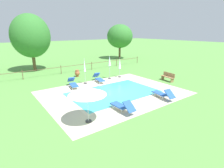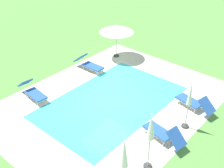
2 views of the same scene
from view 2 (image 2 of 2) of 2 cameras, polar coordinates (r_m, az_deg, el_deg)
The scene contains 12 objects.
ground_plane at distance 14.82m, azimuth -0.19°, elevation -3.45°, with size 160.00×160.00×0.00m, color #599342.
pool_deck_paving at distance 14.82m, azimuth -0.19°, elevation -3.44°, with size 11.28×8.60×0.01m, color beige.
swimming_pool_water at distance 14.82m, azimuth -0.19°, elevation -3.43°, with size 7.29×4.61×0.01m, color #42CCD6.
pool_coping_rim at distance 14.82m, azimuth -0.19°, elevation -3.42°, with size 7.77×5.09×0.01m.
sun_lounger_north_near_steps at distance 12.56m, azimuth 9.86°, elevation -9.34°, with size 0.94×2.04×0.89m.
sun_lounger_north_mid at distance 15.47m, azimuth -15.07°, elevation -1.37°, with size 0.82×2.04×0.85m.
sun_lounger_north_far at distance 14.66m, azimuth 15.58°, elevation -3.45°, with size 0.96×2.06×0.86m.
sun_lounger_north_end at distance 17.55m, azimuth -4.42°, elevation 3.87°, with size 0.65×1.99×0.87m.
patio_umbrella_open_foreground at distance 18.54m, azimuth 0.88°, elevation 10.63°, with size 2.14×2.14×2.16m.
patio_umbrella_closed_row_west at distance 9.93m, azimuth 2.37°, elevation -13.63°, with size 0.32×0.32×2.26m.
patio_umbrella_closed_row_mid_west at distance 10.44m, azimuth 7.48°, elevation -8.99°, with size 0.32×0.32×2.51m.
patio_umbrella_closed_row_centre at distance 12.77m, azimuth 14.76°, elevation -2.62°, with size 0.32×0.32×2.48m.
Camera 2 is at (9.17, 7.96, 8.50)m, focal length 47.32 mm.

